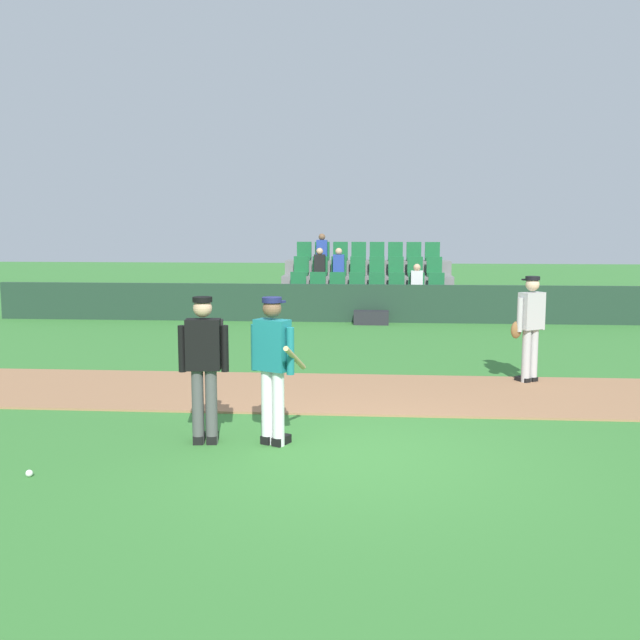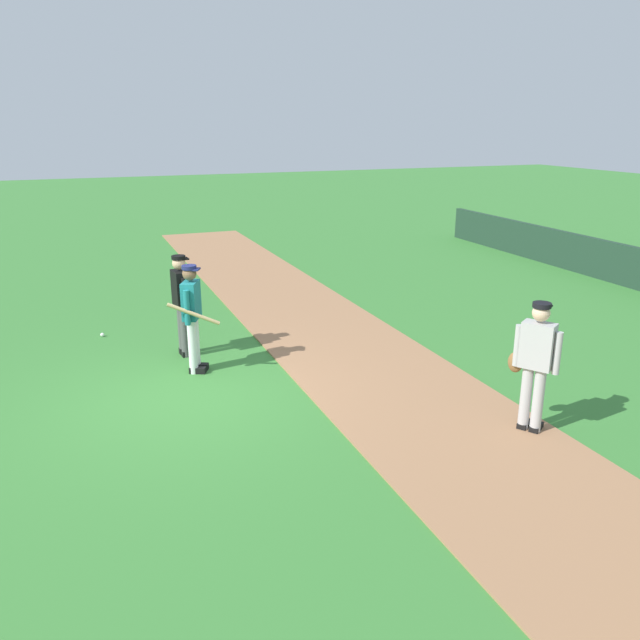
{
  "view_description": "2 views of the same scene",
  "coord_description": "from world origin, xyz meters",
  "px_view_note": "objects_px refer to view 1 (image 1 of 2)",
  "views": [
    {
      "loc": [
        0.28,
        -8.05,
        2.61
      ],
      "look_at": [
        -0.54,
        2.47,
        1.21
      ],
      "focal_mm": 41.13,
      "sensor_mm": 36.0,
      "label": 1
    },
    {
      "loc": [
        8.74,
        -1.35,
        3.9
      ],
      "look_at": [
        0.55,
        1.9,
        1.12
      ],
      "focal_mm": 35.58,
      "sensor_mm": 36.0,
      "label": 2
    }
  ],
  "objects_px": {
    "baseball": "(29,473)",
    "equipment_bag": "(371,318)",
    "runner_grey_jersey": "(530,325)",
    "umpire_home_plate": "(204,361)",
    "batter_teal_jersey": "(273,364)"
  },
  "relations": [
    {
      "from": "runner_grey_jersey",
      "to": "equipment_bag",
      "type": "height_order",
      "value": "runner_grey_jersey"
    },
    {
      "from": "batter_teal_jersey",
      "to": "equipment_bag",
      "type": "height_order",
      "value": "batter_teal_jersey"
    },
    {
      "from": "batter_teal_jersey",
      "to": "umpire_home_plate",
      "type": "xyz_separation_m",
      "value": [
        -0.82,
        -0.01,
        0.03
      ]
    },
    {
      "from": "runner_grey_jersey",
      "to": "baseball",
      "type": "height_order",
      "value": "runner_grey_jersey"
    },
    {
      "from": "equipment_bag",
      "to": "umpire_home_plate",
      "type": "bearing_deg",
      "value": -100.19
    },
    {
      "from": "umpire_home_plate",
      "to": "equipment_bag",
      "type": "xyz_separation_m",
      "value": [
        1.89,
        10.5,
        -0.82
      ]
    },
    {
      "from": "runner_grey_jersey",
      "to": "baseball",
      "type": "bearing_deg",
      "value": -140.78
    },
    {
      "from": "batter_teal_jersey",
      "to": "runner_grey_jersey",
      "type": "distance_m",
      "value": 5.19
    },
    {
      "from": "runner_grey_jersey",
      "to": "equipment_bag",
      "type": "distance_m",
      "value": 7.37
    },
    {
      "from": "baseball",
      "to": "equipment_bag",
      "type": "distance_m",
      "value": 12.28
    },
    {
      "from": "batter_teal_jersey",
      "to": "runner_grey_jersey",
      "type": "relative_size",
      "value": 1.0
    },
    {
      "from": "batter_teal_jersey",
      "to": "umpire_home_plate",
      "type": "height_order",
      "value": "same"
    },
    {
      "from": "batter_teal_jersey",
      "to": "equipment_bag",
      "type": "bearing_deg",
      "value": 84.21
    },
    {
      "from": "batter_teal_jersey",
      "to": "equipment_bag",
      "type": "distance_m",
      "value": 10.57
    },
    {
      "from": "baseball",
      "to": "equipment_bag",
      "type": "bearing_deg",
      "value": 73.74
    }
  ]
}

